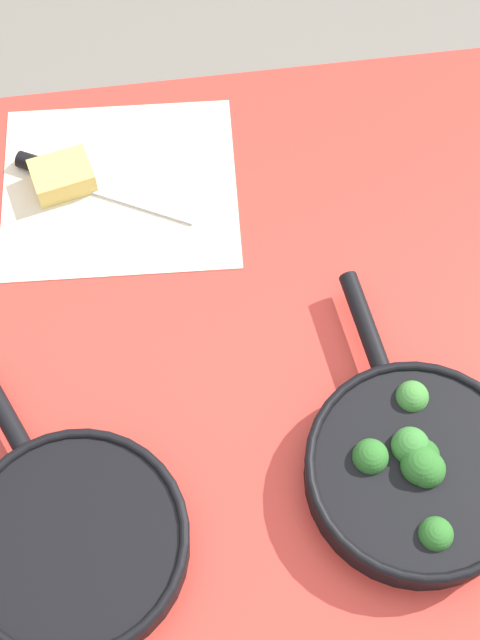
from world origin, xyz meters
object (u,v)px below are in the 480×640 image
object	(u,v)px
skillet_broccoli	(417,468)
cheese_block	(63,177)
skillet_eggs	(74,540)
grater_knife	(80,179)

from	to	relation	value
skillet_broccoli	cheese_block	bearing A→B (deg)	32.27
skillet_eggs	cheese_block	distance (m)	0.52
skillet_eggs	cheese_block	bearing A→B (deg)	-25.54
skillet_eggs	grater_knife	world-z (taller)	skillet_eggs
skillet_broccoli	cheese_block	distance (m)	0.63
grater_knife	cheese_block	xyz separation A→B (m)	(0.02, 0.00, 0.01)
skillet_eggs	cheese_block	world-z (taller)	skillet_eggs
skillet_eggs	grater_knife	xyz separation A→B (m)	(-0.03, -0.52, -0.02)
skillet_eggs	cheese_block	size ratio (longest dim) A/B	4.06
cheese_block	grater_knife	bearing A→B (deg)	-179.83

